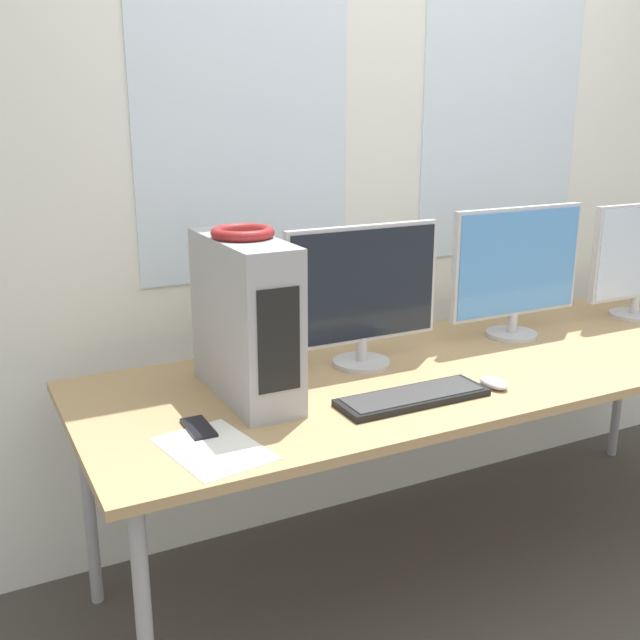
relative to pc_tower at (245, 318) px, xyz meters
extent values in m
plane|color=#47423D|center=(0.75, -0.48, -1.00)|extent=(14.00, 14.00, 0.00)
cube|color=silver|center=(0.75, 0.51, 0.35)|extent=(8.00, 0.06, 2.70)
cube|color=silver|center=(0.20, 0.48, 0.62)|extent=(0.77, 0.01, 1.24)
cube|color=silver|center=(1.30, 0.48, 0.62)|extent=(0.77, 0.01, 1.24)
cube|color=tan|center=(0.75, -0.05, -0.25)|extent=(2.54, 0.87, 0.03)
cylinder|color=#99999E|center=(-0.43, -0.40, -0.63)|extent=(0.04, 0.04, 0.73)
cylinder|color=#99999E|center=(-0.43, 0.30, -0.63)|extent=(0.04, 0.04, 0.73)
cylinder|color=#99999E|center=(1.94, 0.30, -0.63)|extent=(0.04, 0.04, 0.73)
cube|color=#9E9EA3|center=(0.00, 0.00, 0.00)|extent=(0.17, 0.47, 0.47)
cube|color=black|center=(0.00, -0.24, 0.00)|extent=(0.12, 0.00, 0.28)
torus|color=maroon|center=(0.00, 0.00, 0.25)|extent=(0.18, 0.18, 0.03)
cylinder|color=#B7B7BC|center=(0.43, 0.07, -0.23)|extent=(0.19, 0.19, 0.02)
cylinder|color=#B7B7BC|center=(0.43, 0.07, -0.18)|extent=(0.04, 0.04, 0.08)
cube|color=#B7B7BC|center=(0.43, 0.07, 0.04)|extent=(0.54, 0.03, 0.38)
cube|color=black|center=(0.43, 0.06, 0.04)|extent=(0.52, 0.00, 0.35)
cylinder|color=#B7B7BC|center=(1.09, 0.10, -0.23)|extent=(0.19, 0.19, 0.02)
cylinder|color=#B7B7BC|center=(1.09, 0.10, -0.18)|extent=(0.04, 0.04, 0.08)
cube|color=#B7B7BC|center=(1.09, 0.10, 0.05)|extent=(0.56, 0.03, 0.39)
cube|color=#4C8CD8|center=(1.09, 0.08, 0.05)|extent=(0.53, 0.00, 0.37)
cylinder|color=#B7B7BC|center=(1.70, 0.08, -0.23)|extent=(0.19, 0.19, 0.02)
cylinder|color=#B7B7BC|center=(1.70, 0.08, -0.18)|extent=(0.04, 0.04, 0.08)
cube|color=black|center=(0.41, -0.26, -0.22)|extent=(0.45, 0.15, 0.02)
cube|color=#383838|center=(0.41, -0.26, -0.21)|extent=(0.42, 0.12, 0.00)
ellipsoid|color=#B2B2B7|center=(0.69, -0.28, -0.22)|extent=(0.06, 0.11, 0.03)
cube|color=black|center=(-0.21, -0.17, -0.23)|extent=(0.06, 0.14, 0.01)
cube|color=white|center=(-0.21, -0.30, -0.23)|extent=(0.26, 0.33, 0.00)
camera|label=1|loc=(-0.75, -1.93, 0.59)|focal=42.00mm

